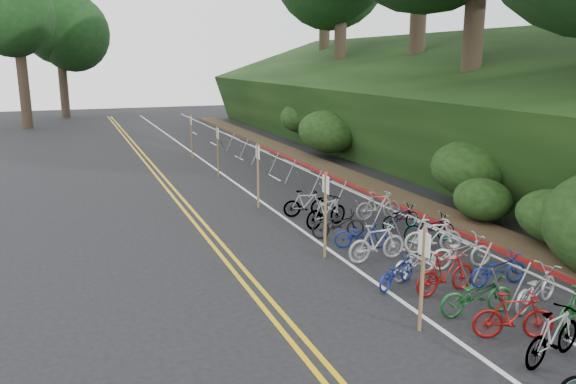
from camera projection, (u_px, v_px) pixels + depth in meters
name	position (u px, v px, depth m)	size (l,w,h in m)	color
ground	(402.00, 339.00, 11.42)	(120.00, 120.00, 0.00)	black
road_markings	(267.00, 213.00, 20.79)	(7.47, 80.00, 0.01)	gold
red_curb	(363.00, 190.00, 24.31)	(0.25, 28.00, 0.10)	maroon
embankment	(415.00, 112.00, 32.69)	(14.30, 48.14, 9.11)	black
bike_rack_front	(566.00, 303.00, 11.13)	(1.12, 3.21, 1.13)	gray
bike_racks_rest	(296.00, 172.00, 24.06)	(1.14, 23.00, 1.17)	gray
signpost_near	(423.00, 272.00, 11.49)	(0.08, 0.40, 2.26)	brown
signposts_rest	(236.00, 158.00, 23.98)	(0.08, 18.40, 2.50)	brown
bike_front	(396.00, 272.00, 13.98)	(1.49, 0.52, 0.78)	navy
bike_valet	(443.00, 258.00, 14.64)	(3.32, 13.97, 1.09)	slate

